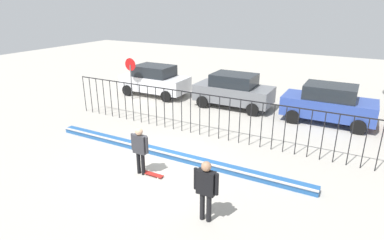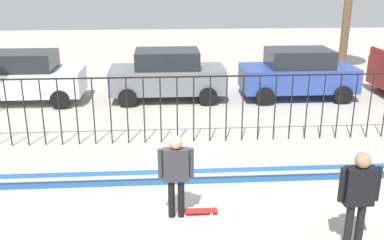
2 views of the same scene
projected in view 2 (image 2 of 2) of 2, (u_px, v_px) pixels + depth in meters
name	position (u px, v px, depth m)	size (l,w,h in m)	color
ground_plane	(183.00, 198.00, 9.56)	(60.00, 60.00, 0.00)	#ADA89E
bowl_coping_ledge	(182.00, 177.00, 10.30)	(11.00, 0.41, 0.27)	#235699
perimeter_fence	(177.00, 103.00, 12.39)	(14.04, 0.04, 1.93)	black
skateboarder	(176.00, 169.00, 8.53)	(0.69, 0.26, 1.72)	black
skateboard	(198.00, 211.00, 8.93)	(0.80, 0.20, 0.07)	#A51E19
camera_operator	(359.00, 191.00, 7.57)	(0.73, 0.27, 1.80)	black
parked_car_white	(24.00, 77.00, 16.32)	(4.30, 2.12, 1.90)	silver
parked_car_gray	(167.00, 74.00, 16.73)	(4.30, 2.12, 1.90)	slate
parked_car_blue	(298.00, 73.00, 16.94)	(4.30, 2.12, 1.90)	#2D479E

